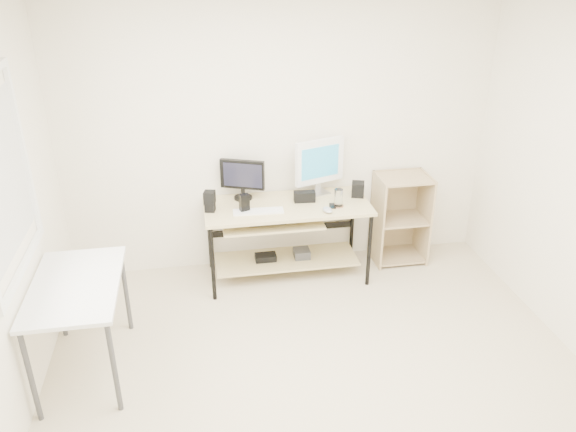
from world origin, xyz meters
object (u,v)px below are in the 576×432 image
at_px(shelf_unit, 399,217).
at_px(audio_controller, 244,203).
at_px(black_monitor, 242,177).
at_px(white_imac, 320,163).
at_px(desk, 284,225).
at_px(side_table, 77,293).

distance_m(shelf_unit, audio_controller, 1.61).
xyz_separation_m(black_monitor, audio_controller, (-0.02, -0.29, -0.13)).
bearing_deg(black_monitor, audio_controller, -71.95).
bearing_deg(white_imac, black_monitor, 160.91).
bearing_deg(white_imac, shelf_unit, -21.34).
relative_size(black_monitor, white_imac, 0.75).
relative_size(desk, shelf_unit, 1.67).
bearing_deg(white_imac, audio_controller, -177.39).
distance_m(side_table, black_monitor, 1.83).
bearing_deg(black_monitor, shelf_unit, 19.88).
bearing_deg(desk, side_table, -147.35).
distance_m(side_table, shelf_unit, 3.09).
distance_m(desk, shelf_unit, 1.19).
bearing_deg(side_table, audio_controller, 36.94).
xyz_separation_m(desk, black_monitor, (-0.35, 0.20, 0.43)).
xyz_separation_m(desk, side_table, (-1.65, -1.06, 0.13)).
bearing_deg(audio_controller, desk, -5.23).
xyz_separation_m(side_table, audio_controller, (1.28, 0.97, 0.16)).
bearing_deg(white_imac, side_table, -167.02).
distance_m(desk, side_table, 1.97).
relative_size(desk, audio_controller, 9.02).
bearing_deg(side_table, shelf_unit, 23.33).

